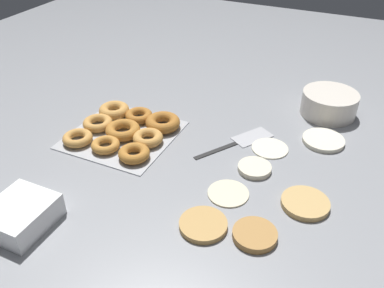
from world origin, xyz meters
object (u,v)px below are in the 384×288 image
at_px(pancake_2, 228,193).
at_px(donut_tray, 125,129).
at_px(spatula, 245,140).
at_px(pancake_5, 255,168).
at_px(pancake_6, 203,225).
at_px(pancake_0, 323,140).
at_px(pancake_4, 305,203).
at_px(batter_bowl, 329,104).
at_px(pancake_3, 255,235).
at_px(container_stack, 20,215).
at_px(pancake_1, 270,148).

bearing_deg(pancake_2, donut_tray, -108.14).
bearing_deg(spatula, pancake_5, -117.77).
bearing_deg(pancake_6, spatula, -175.53).
xyz_separation_m(pancake_0, pancake_5, (0.21, -0.14, 0.00)).
bearing_deg(pancake_2, pancake_0, 152.75).
xyz_separation_m(pancake_4, batter_bowl, (-0.46, -0.03, 0.03)).
xyz_separation_m(pancake_0, pancake_4, (0.29, 0.01, 0.00)).
relative_size(pancake_2, pancake_3, 1.04).
xyz_separation_m(pancake_2, pancake_6, (0.12, -0.01, 0.00)).
xyz_separation_m(container_stack, spatula, (-0.52, 0.34, -0.03)).
distance_m(pancake_1, batter_bowl, 0.29).
distance_m(pancake_2, pancake_4, 0.18).
bearing_deg(pancake_6, pancake_3, 99.27).
distance_m(pancake_5, pancake_6, 0.24).
relative_size(pancake_5, spatula, 0.37).
height_order(pancake_3, donut_tray, donut_tray).
distance_m(pancake_4, container_stack, 0.64).
relative_size(pancake_1, spatula, 0.43).
xyz_separation_m(batter_bowl, container_stack, (0.78, -0.53, -0.01)).
xyz_separation_m(pancake_0, donut_tray, (0.20, -0.54, 0.01)).
distance_m(donut_tray, container_stack, 0.41).
bearing_deg(batter_bowl, pancake_6, -14.57).
height_order(pancake_0, pancake_4, pancake_4).
bearing_deg(batter_bowl, pancake_5, -17.65).
relative_size(pancake_2, spatula, 0.43).
distance_m(donut_tray, batter_bowl, 0.64).
bearing_deg(pancake_3, pancake_5, -162.16).
relative_size(pancake_1, pancake_2, 1.01).
height_order(pancake_0, container_stack, container_stack).
relative_size(pancake_3, batter_bowl, 0.56).
distance_m(pancake_3, spatula, 0.37).
xyz_separation_m(pancake_6, container_stack, (0.16, -0.37, 0.02)).
distance_m(pancake_5, container_stack, 0.57).
height_order(pancake_6, spatula, pancake_6).
height_order(pancake_1, container_stack, container_stack).
height_order(pancake_3, pancake_4, pancake_3).
distance_m(pancake_3, pancake_5, 0.23).
height_order(pancake_2, pancake_4, pancake_4).
xyz_separation_m(pancake_3, donut_tray, (-0.23, -0.47, 0.01)).
xyz_separation_m(pancake_2, spatula, (-0.24, -0.04, -0.00)).
bearing_deg(pancake_4, pancake_6, -49.12).
relative_size(batter_bowl, spatula, 0.73).
xyz_separation_m(pancake_2, pancake_3, (0.11, 0.10, 0.00)).
relative_size(pancake_1, pancake_3, 1.06).
distance_m(pancake_6, batter_bowl, 0.64).
bearing_deg(pancake_4, container_stack, -59.64).
xyz_separation_m(donut_tray, batter_bowl, (-0.37, 0.52, 0.02)).
distance_m(pancake_3, donut_tray, 0.52).
distance_m(pancake_5, spatula, 0.14).
bearing_deg(spatula, pancake_6, -142.56).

